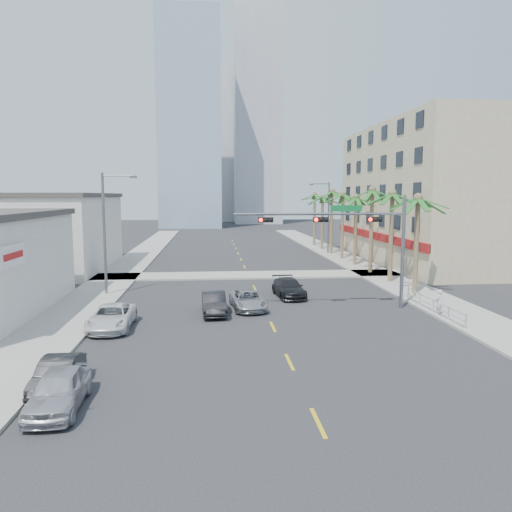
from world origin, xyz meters
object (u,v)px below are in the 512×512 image
at_px(car_lane_left, 214,303).
at_px(car_parked_far, 112,317).
at_px(traffic_signal_mast, 355,232).
at_px(car_lane_right, 289,288).
at_px(car_parked_mid, 58,374).
at_px(car_lane_center, 248,300).
at_px(car_parked_near, 59,390).
at_px(pedestrian, 439,302).

bearing_deg(car_lane_left, car_parked_far, -154.89).
xyz_separation_m(traffic_signal_mast, car_lane_right, (-3.60, 4.30, -4.40)).
xyz_separation_m(car_parked_mid, car_lane_right, (11.47, 16.62, 0.05)).
xyz_separation_m(car_lane_left, car_lane_center, (2.21, 1.13, -0.07)).
xyz_separation_m(car_parked_near, car_lane_left, (5.42, 13.55, -0.02)).
relative_size(traffic_signal_mast, car_lane_left, 2.70).
distance_m(car_lane_center, car_lane_right, 4.96).
relative_size(traffic_signal_mast, car_parked_mid, 3.00).
height_order(traffic_signal_mast, pedestrian, traffic_signal_mast).
bearing_deg(car_lane_right, car_parked_far, -149.41).
height_order(car_parked_mid, car_lane_center, car_lane_center).
xyz_separation_m(traffic_signal_mast, pedestrian, (4.52, -2.63, -4.14)).
bearing_deg(car_lane_left, traffic_signal_mast, 0.81).
bearing_deg(pedestrian, car_parked_near, -9.97).
height_order(car_parked_far, pedestrian, pedestrian).
height_order(car_parked_far, car_lane_left, car_lane_left).
bearing_deg(car_parked_near, car_lane_right, 57.97).
bearing_deg(traffic_signal_mast, car_parked_mid, -140.73).
bearing_deg(pedestrian, car_parked_mid, -14.77).
xyz_separation_m(car_lane_right, pedestrian, (8.11, -6.94, 0.26)).
distance_m(car_parked_near, car_lane_center, 16.55).
distance_m(car_parked_far, pedestrian, 19.28).
bearing_deg(traffic_signal_mast, car_lane_right, 129.91).
bearing_deg(car_lane_center, car_parked_near, -122.30).
bearing_deg(traffic_signal_mast, car_parked_near, -135.78).
distance_m(car_lane_left, car_lane_center, 2.49).
bearing_deg(pedestrian, car_parked_far, -38.37).
bearing_deg(car_lane_right, car_lane_center, -135.80).
distance_m(car_parked_mid, car_parked_far, 8.78).
height_order(car_parked_near, car_parked_mid, car_parked_near).
bearing_deg(car_parked_far, car_lane_center, 27.88).
height_order(traffic_signal_mast, car_parked_near, traffic_signal_mast).
relative_size(car_parked_near, pedestrian, 2.64).
xyz_separation_m(car_parked_mid, car_parked_far, (0.32, 8.77, 0.05)).
relative_size(car_lane_left, pedestrian, 2.67).
bearing_deg(car_parked_near, car_parked_mid, 106.20).
bearing_deg(car_parked_mid, car_lane_right, 55.23).
height_order(traffic_signal_mast, car_lane_right, traffic_signal_mast).
xyz_separation_m(car_lane_left, car_lane_right, (5.48, 4.86, -0.01)).
height_order(car_lane_right, pedestrian, pedestrian).
bearing_deg(pedestrian, car_lane_right, -81.62).
bearing_deg(car_lane_right, car_parked_mid, -129.17).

